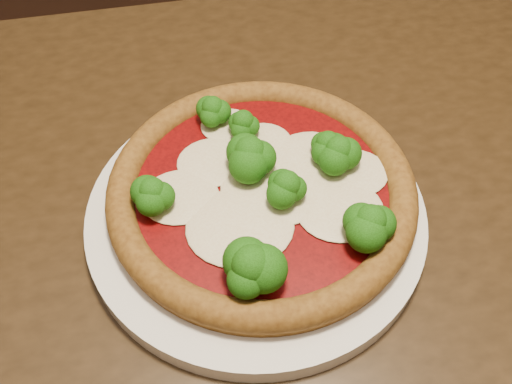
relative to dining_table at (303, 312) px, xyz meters
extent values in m
cube|color=black|center=(0.00, 0.00, 0.08)|extent=(1.27, 0.82, 0.04)
cylinder|color=silver|center=(-0.04, 0.05, 0.10)|extent=(0.29, 0.29, 0.02)
cylinder|color=brown|center=(-0.03, 0.06, 0.12)|extent=(0.26, 0.26, 0.01)
torus|color=brown|center=(-0.03, 0.06, 0.13)|extent=(0.27, 0.27, 0.03)
cylinder|color=#690505|center=(-0.03, 0.06, 0.13)|extent=(0.22, 0.22, 0.00)
ellipsoid|color=beige|center=(0.05, 0.06, 0.13)|extent=(0.06, 0.06, 0.00)
ellipsoid|color=beige|center=(-0.10, 0.06, 0.13)|extent=(0.07, 0.06, 0.01)
ellipsoid|color=beige|center=(-0.07, 0.09, 0.13)|extent=(0.06, 0.06, 0.01)
ellipsoid|color=beige|center=(-0.02, 0.11, 0.13)|extent=(0.06, 0.05, 0.00)
ellipsoid|color=beige|center=(-0.06, 0.02, 0.13)|extent=(0.09, 0.08, 0.01)
ellipsoid|color=beige|center=(0.02, 0.08, 0.13)|extent=(0.07, 0.07, 0.01)
ellipsoid|color=beige|center=(-0.02, 0.05, 0.13)|extent=(0.09, 0.08, 0.01)
ellipsoid|color=beige|center=(0.03, 0.02, 0.13)|extent=(0.07, 0.07, 0.01)
ellipsoid|color=beige|center=(-0.05, 0.14, 0.13)|extent=(0.05, 0.04, 0.00)
ellipsoid|color=beige|center=(0.04, 0.06, 0.13)|extent=(0.05, 0.05, 0.00)
ellipsoid|color=#227312|center=(-0.06, -0.03, 0.15)|extent=(0.05, 0.05, 0.04)
ellipsoid|color=#227312|center=(-0.06, 0.14, 0.15)|extent=(0.04, 0.04, 0.03)
ellipsoid|color=#227312|center=(-0.12, 0.05, 0.15)|extent=(0.04, 0.04, 0.03)
ellipsoid|color=#227312|center=(0.03, 0.08, 0.15)|extent=(0.04, 0.04, 0.03)
ellipsoid|color=#227312|center=(-0.01, 0.04, 0.15)|extent=(0.04, 0.04, 0.03)
ellipsoid|color=#227312|center=(-0.04, 0.08, 0.15)|extent=(0.05, 0.05, 0.04)
ellipsoid|color=#227312|center=(0.04, 0.07, 0.15)|extent=(0.04, 0.04, 0.04)
ellipsoid|color=#227312|center=(-0.04, 0.12, 0.15)|extent=(0.03, 0.03, 0.03)
ellipsoid|color=#227312|center=(0.04, -0.01, 0.15)|extent=(0.04, 0.04, 0.04)
camera|label=1|loc=(-0.09, -0.24, 0.51)|focal=40.00mm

